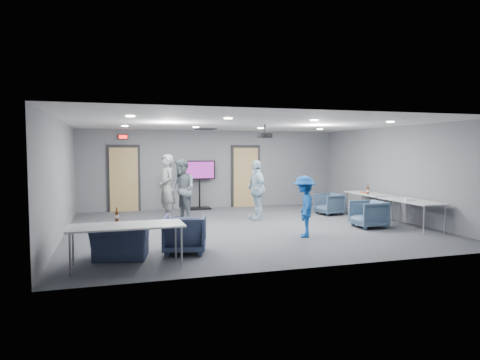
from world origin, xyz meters
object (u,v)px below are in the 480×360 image
object	(u,v)px
chair_right_b	(368,214)
table_right_a	(369,195)
chair_front_a	(185,234)
projector	(265,135)
person_b	(182,190)
person_d	(304,206)
person_a	(167,188)
person_c	(257,190)
table_right_b	(411,202)
tv_stand	(200,182)
bottle_right	(368,191)
table_front_left	(127,227)
bottle_front	(117,216)
chair_front_b	(121,241)
chair_right_a	(329,204)

from	to	relation	value
chair_right_b	table_right_a	distance (m)	1.81
chair_front_a	projector	xyz separation A→B (m)	(2.49, 2.25, 2.03)
person_b	person_d	distance (m)	3.86
person_a	chair_right_b	size ratio (longest dim) A/B	2.45
person_c	table_right_b	size ratio (longest dim) A/B	0.93
tv_stand	bottle_right	bearing A→B (deg)	-38.58
table_right_a	table_front_left	world-z (taller)	same
chair_front_a	bottle_front	distance (m)	1.39
person_b	chair_right_b	xyz separation A→B (m)	(4.49, -2.44, -0.54)
chair_front_b	bottle_right	xyz separation A→B (m)	(7.05, 2.70, 0.51)
person_c	chair_front_b	size ratio (longest dim) A/B	1.75
chair_right_a	chair_front_a	world-z (taller)	chair_front_a
person_b	table_front_left	bearing A→B (deg)	-42.06
person_a	table_front_left	xyz separation A→B (m)	(-1.26, -4.62, -0.26)
person_a	table_right_b	xyz separation A→B (m)	(5.89, -2.98, -0.26)
chair_right_a	table_front_left	xyz separation A→B (m)	(-6.29, -4.37, 0.36)
person_a	projector	size ratio (longest dim) A/B	5.37
table_right_a	bottle_front	distance (m)	7.94
table_right_b	tv_stand	distance (m)	6.82
chair_front_a	table_right_b	size ratio (longest dim) A/B	0.45
table_front_left	bottle_right	xyz separation A→B (m)	(6.96, 3.30, 0.15)
table_front_left	chair_right_b	bearing A→B (deg)	17.55
person_d	person_a	bearing A→B (deg)	-114.41
chair_right_a	chair_right_b	distance (m)	2.32
table_right_a	bottle_right	bearing A→B (deg)	141.69
person_b	projector	size ratio (longest dim) A/B	5.06
person_d	table_right_b	world-z (taller)	person_d
person_a	table_right_b	world-z (taller)	person_a
chair_right_b	chair_front_b	xyz separation A→B (m)	(-6.26, -1.45, -0.03)
bottle_front	projector	size ratio (longest dim) A/B	0.72
person_d	projector	bearing A→B (deg)	-139.96
chair_right_b	bottle_right	bearing A→B (deg)	148.30
chair_front_b	table_right_b	distance (m)	7.32
person_b	table_front_left	distance (m)	4.80
person_c	bottle_right	size ratio (longest dim) A/B	6.11
chair_front_a	table_front_left	bearing A→B (deg)	46.34
person_a	chair_right_a	size ratio (longest dim) A/B	2.59
person_a	chair_front_a	distance (m)	3.95
table_right_b	chair_front_b	bearing A→B (deg)	98.16
table_right_a	table_front_left	bearing A→B (deg)	116.33
bottle_right	tv_stand	xyz separation A→B (m)	(-4.32, 3.45, 0.11)
person_b	bottle_front	bearing A→B (deg)	-45.86
table_right_b	person_d	bearing A→B (deg)	93.58
person_c	tv_stand	bearing A→B (deg)	-161.19
table_front_left	bottle_front	distance (m)	0.48
chair_front_b	projector	distance (m)	4.87
person_b	table_front_left	size ratio (longest dim) A/B	0.91
tv_stand	projector	xyz separation A→B (m)	(0.98, -3.78, 1.46)
chair_right_b	bottle_front	world-z (taller)	bottle_front
chair_front_a	tv_stand	bearing A→B (deg)	-89.86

